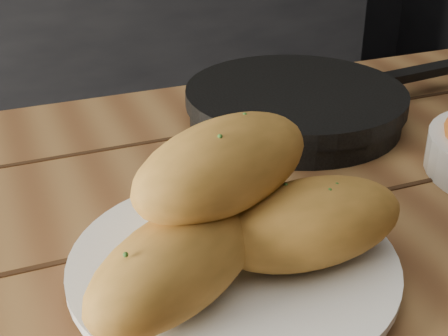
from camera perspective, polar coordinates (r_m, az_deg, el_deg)
plate at (r=0.52m, az=0.84°, el=-8.88°), size 0.27×0.27×0.02m
bread_rolls at (r=0.48m, az=0.41°, el=-3.82°), size 0.28×0.25×0.12m
skillet at (r=0.79m, az=6.66°, el=5.79°), size 0.41×0.27×0.05m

